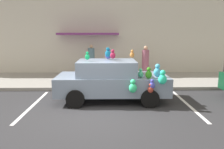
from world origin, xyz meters
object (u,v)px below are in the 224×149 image
at_px(pedestrian_walking_past, 91,61).
at_px(pedestrian_near_shopfront, 145,62).
at_px(teddy_bear_on_sidewalk, 98,76).
at_px(plush_covered_car, 111,80).

bearing_deg(pedestrian_walking_past, pedestrian_near_shopfront, -9.34).
relative_size(teddy_bear_on_sidewalk, pedestrian_near_shopfront, 0.46).
xyz_separation_m(plush_covered_car, teddy_bear_on_sidewalk, (-0.61, 2.26, -0.28)).
relative_size(teddy_bear_on_sidewalk, pedestrian_walking_past, 0.45).
distance_m(teddy_bear_on_sidewalk, pedestrian_walking_past, 2.48).
bearing_deg(pedestrian_near_shopfront, pedestrian_walking_past, 170.66).
xyz_separation_m(plush_covered_car, pedestrian_walking_past, (-1.11, 4.65, 0.17)).
bearing_deg(teddy_bear_on_sidewalk, plush_covered_car, -74.97).
distance_m(plush_covered_car, teddy_bear_on_sidewalk, 2.36).
bearing_deg(teddy_bear_on_sidewalk, pedestrian_near_shopfront, 35.75).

